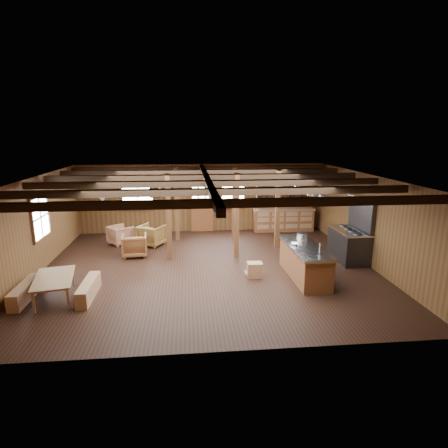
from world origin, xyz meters
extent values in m
cube|color=black|center=(0.00, 0.00, -0.01)|extent=(10.00, 9.00, 0.02)
cube|color=black|center=(0.00, 0.00, 2.81)|extent=(10.00, 9.00, 0.02)
cube|color=#573318|center=(-5.01, 0.00, 1.40)|extent=(0.02, 9.00, 2.80)
cube|color=#573318|center=(5.01, 0.00, 1.40)|extent=(0.02, 9.00, 2.80)
cube|color=#573318|center=(0.00, 4.51, 1.40)|extent=(10.00, 0.02, 2.80)
cube|color=#573318|center=(0.00, -4.51, 1.40)|extent=(10.00, 0.02, 2.80)
cube|color=black|center=(0.00, -3.50, 2.68)|extent=(9.80, 0.12, 0.18)
cube|color=black|center=(0.00, -2.00, 2.68)|extent=(9.80, 0.12, 0.18)
cube|color=black|center=(0.00, -0.50, 2.68)|extent=(9.80, 0.12, 0.18)
cube|color=black|center=(0.00, 1.00, 2.68)|extent=(9.80, 0.12, 0.18)
cube|color=black|center=(0.00, 2.50, 2.68)|extent=(9.80, 0.12, 0.18)
cube|color=black|center=(0.00, 3.80, 2.68)|extent=(9.80, 0.12, 0.18)
cube|color=black|center=(0.00, 0.00, 2.68)|extent=(0.18, 8.82, 0.18)
cube|color=#442B13|center=(-1.20, 1.00, 1.40)|extent=(0.15, 0.15, 2.80)
cube|color=#442B13|center=(-1.00, 3.20, 1.40)|extent=(0.15, 0.15, 2.80)
cube|color=#442B13|center=(1.00, 1.00, 1.40)|extent=(0.15, 0.15, 2.80)
cube|color=#442B13|center=(1.20, 3.20, 1.40)|extent=(0.15, 0.15, 2.80)
cube|color=#442B13|center=(2.60, 2.00, 1.40)|extent=(0.15, 0.15, 2.80)
cube|color=brown|center=(0.00, 4.45, 0.55)|extent=(0.90, 0.06, 1.10)
cube|color=#442B13|center=(-0.48, 4.45, 1.05)|extent=(0.06, 0.08, 2.10)
cube|color=#442B13|center=(0.48, 4.45, 1.05)|extent=(0.06, 0.08, 2.10)
cube|color=#442B13|center=(0.00, 4.45, 2.12)|extent=(1.02, 0.08, 0.06)
cube|color=white|center=(0.00, 4.45, 1.55)|extent=(0.84, 0.02, 0.90)
cube|color=white|center=(-2.60, 4.46, 1.60)|extent=(1.20, 0.02, 1.20)
cube|color=#442B13|center=(-2.60, 4.46, 1.60)|extent=(1.32, 0.06, 1.32)
cube|color=white|center=(1.30, 4.46, 1.60)|extent=(0.90, 0.02, 1.20)
cube|color=#442B13|center=(1.30, 4.46, 1.60)|extent=(1.02, 0.06, 1.32)
cube|color=white|center=(-4.96, 0.50, 1.60)|extent=(0.02, 1.20, 1.20)
cube|color=#442B13|center=(-4.96, 0.50, 1.60)|extent=(0.14, 1.24, 1.32)
cube|color=silver|center=(-1.30, 4.46, 1.80)|extent=(0.50, 0.03, 0.40)
cube|color=black|center=(-1.30, 4.45, 1.80)|extent=(0.55, 0.02, 0.45)
cube|color=silver|center=(-1.90, 4.46, 1.70)|extent=(0.35, 0.03, 0.45)
cube|color=black|center=(-1.90, 4.45, 1.70)|extent=(0.40, 0.02, 0.50)
cube|color=silver|center=(-1.30, 4.46, 1.30)|extent=(0.40, 0.03, 0.30)
cube|color=black|center=(-1.30, 4.45, 1.30)|extent=(0.45, 0.02, 0.35)
cube|color=brown|center=(3.40, 4.20, 0.45)|extent=(2.50, 0.55, 0.90)
cube|color=#976744|center=(3.40, 4.18, 0.93)|extent=(2.55, 0.60, 0.06)
cube|color=brown|center=(3.40, 4.25, 1.40)|extent=(2.30, 0.35, 0.04)
cube|color=brown|center=(3.40, 4.25, 1.75)|extent=(2.30, 0.35, 0.04)
cube|color=brown|center=(3.40, 4.25, 2.10)|extent=(2.30, 0.35, 0.04)
cube|color=brown|center=(2.25, 4.25, 1.75)|extent=(0.04, 0.35, 1.40)
cube|color=brown|center=(4.55, 4.25, 1.75)|extent=(0.04, 0.35, 1.40)
cylinder|color=#313134|center=(-3.00, 0.00, 2.58)|extent=(0.02, 0.02, 0.45)
cone|color=white|center=(-3.00, 0.00, 2.25)|extent=(0.36, 0.36, 0.22)
cylinder|color=#313134|center=(-1.50, 2.00, 2.58)|extent=(0.02, 0.02, 0.45)
cone|color=white|center=(-1.50, 2.00, 2.25)|extent=(0.36, 0.36, 0.22)
cylinder|color=#313134|center=(3.24, 0.30, 2.55)|extent=(0.04, 3.00, 0.04)
cylinder|color=#313134|center=(3.34, -1.05, 2.41)|extent=(0.01, 0.01, 0.29)
cylinder|color=silver|center=(3.34, -1.05, 2.19)|extent=(0.27, 0.27, 0.14)
cylinder|color=#313134|center=(3.32, -0.71, 2.42)|extent=(0.01, 0.01, 0.27)
cylinder|color=#313134|center=(3.32, -0.71, 2.21)|extent=(0.27, 0.27, 0.14)
cylinder|color=#313134|center=(3.34, -0.38, 2.42)|extent=(0.01, 0.01, 0.26)
cylinder|color=silver|center=(3.34, -0.38, 2.22)|extent=(0.20, 0.20, 0.14)
cylinder|color=#313134|center=(3.27, -0.04, 2.44)|extent=(0.01, 0.01, 0.22)
cylinder|color=#313134|center=(3.27, -0.04, 2.26)|extent=(0.27, 0.27, 0.14)
cylinder|color=#313134|center=(3.19, 0.30, 2.42)|extent=(0.01, 0.01, 0.25)
cylinder|color=silver|center=(3.19, 0.30, 2.23)|extent=(0.18, 0.18, 0.14)
cylinder|color=#313134|center=(3.22, 0.64, 2.44)|extent=(0.01, 0.01, 0.22)
cylinder|color=#313134|center=(3.22, 0.64, 2.26)|extent=(0.28, 0.28, 0.14)
cylinder|color=#313134|center=(3.22, 0.98, 2.43)|extent=(0.01, 0.01, 0.24)
cylinder|color=silver|center=(3.22, 0.98, 2.24)|extent=(0.24, 0.24, 0.14)
cylinder|color=#313134|center=(3.21, 1.31, 2.44)|extent=(0.01, 0.01, 0.23)
cylinder|color=#313134|center=(3.21, 1.31, 2.25)|extent=(0.24, 0.24, 0.14)
cylinder|color=#313134|center=(3.18, 1.65, 2.41)|extent=(0.01, 0.01, 0.28)
cylinder|color=silver|center=(3.18, 1.65, 2.20)|extent=(0.22, 0.22, 0.14)
cube|color=brown|center=(2.70, -0.98, 0.43)|extent=(0.84, 2.41, 0.86)
cube|color=silver|center=(2.70, -0.98, 0.90)|extent=(0.92, 2.51, 0.08)
cylinder|color=#313134|center=(2.70, -1.58, 0.90)|extent=(0.44, 0.44, 0.06)
cylinder|color=silver|center=(2.90, -1.58, 1.05)|extent=(0.03, 0.03, 0.30)
cube|color=#976744|center=(1.29, -0.82, 0.22)|extent=(0.49, 0.36, 0.43)
cube|color=#313134|center=(4.60, 0.36, 0.48)|extent=(0.86, 1.62, 0.97)
cube|color=silver|center=(4.60, 0.36, 0.99)|extent=(0.88, 1.64, 0.04)
cube|color=#313134|center=(4.92, 0.36, 1.56)|extent=(0.12, 1.62, 1.08)
cube|color=silver|center=(4.80, 0.36, 2.10)|extent=(0.40, 1.72, 0.05)
imported|color=#916742|center=(-3.90, -1.76, 0.28)|extent=(1.21, 1.77, 0.57)
cube|color=#976744|center=(-4.65, -1.76, 0.21)|extent=(0.28, 1.51, 0.41)
cube|color=#976744|center=(-3.12, -1.76, 0.21)|extent=(0.28, 1.51, 0.42)
imported|color=brown|center=(-2.39, 1.42, 0.37)|extent=(0.87, 0.89, 0.75)
imported|color=brown|center=(-1.93, 2.61, 0.38)|extent=(1.12, 1.13, 0.77)
imported|color=#9A6246|center=(-3.09, 2.87, 0.35)|extent=(1.07, 1.07, 0.70)
cylinder|color=silver|center=(2.81, -0.28, 1.03)|extent=(0.31, 0.31, 0.19)
imported|color=silver|center=(2.40, -0.87, 0.97)|extent=(0.31, 0.31, 0.06)
camera|label=1|loc=(-0.58, -10.80, 4.07)|focal=30.00mm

